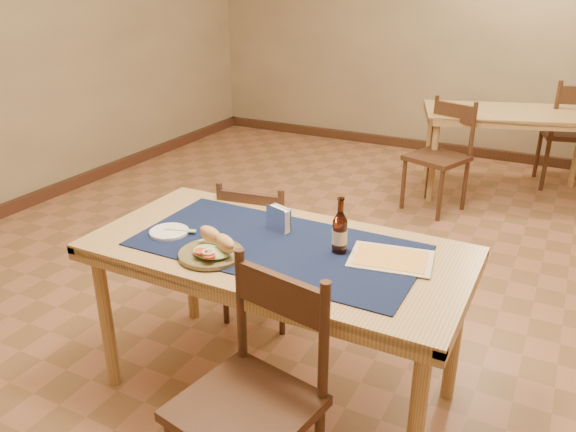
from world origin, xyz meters
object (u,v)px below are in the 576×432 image
at_px(beer_bottle, 340,232).
at_px(sandwich_plate, 213,250).
at_px(chair_main_far, 261,248).
at_px(main_table, 277,263).
at_px(chair_main_near, 253,396).
at_px(napkin_holder, 279,219).
at_px(back_table, 513,121).

bearing_deg(beer_bottle, sandwich_plate, -148.23).
distance_m(chair_main_far, sandwich_plate, 0.81).
relative_size(chair_main_far, beer_bottle, 3.55).
relative_size(main_table, sandwich_plate, 6.00).
distance_m(chair_main_far, chair_main_near, 1.23).
bearing_deg(chair_main_far, napkin_holder, -49.77).
bearing_deg(chair_main_far, chair_main_near, -61.28).
height_order(main_table, back_table, same).
xyz_separation_m(back_table, napkin_holder, (-0.63, -3.06, 0.14)).
relative_size(main_table, chair_main_far, 1.90).
xyz_separation_m(main_table, napkin_holder, (-0.07, 0.14, 0.14)).
bearing_deg(napkin_holder, main_table, -64.47).
height_order(main_table, napkin_holder, napkin_holder).
height_order(back_table, beer_bottle, beer_bottle).
xyz_separation_m(chair_main_far, beer_bottle, (0.63, -0.44, 0.41)).
xyz_separation_m(back_table, chair_main_far, (-0.93, -2.70, -0.23)).
xyz_separation_m(back_table, beer_bottle, (-0.30, -3.14, 0.18)).
distance_m(main_table, napkin_holder, 0.21).
relative_size(main_table, beer_bottle, 6.77).
distance_m(main_table, back_table, 3.25).
xyz_separation_m(beer_bottle, napkin_holder, (-0.32, 0.08, -0.04)).
xyz_separation_m(chair_main_far, napkin_holder, (0.31, -0.36, 0.37)).
height_order(main_table, chair_main_far, chair_main_far).
relative_size(chair_main_far, sandwich_plate, 3.15).
height_order(chair_main_near, beer_bottle, beer_bottle).
distance_m(chair_main_near, sandwich_plate, 0.62).
distance_m(back_table, beer_bottle, 3.16).
xyz_separation_m(sandwich_plate, beer_bottle, (0.44, 0.27, 0.06)).
bearing_deg(beer_bottle, main_table, -166.52).
height_order(main_table, chair_main_near, chair_main_near).
distance_m(chair_main_far, napkin_holder, 0.60).
height_order(back_table, sandwich_plate, sandwich_plate).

